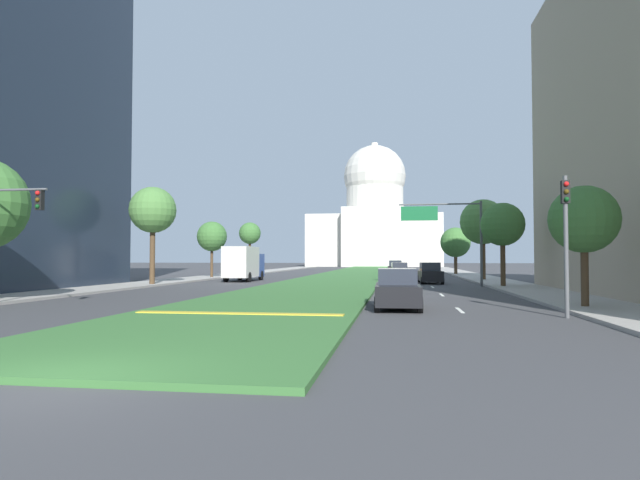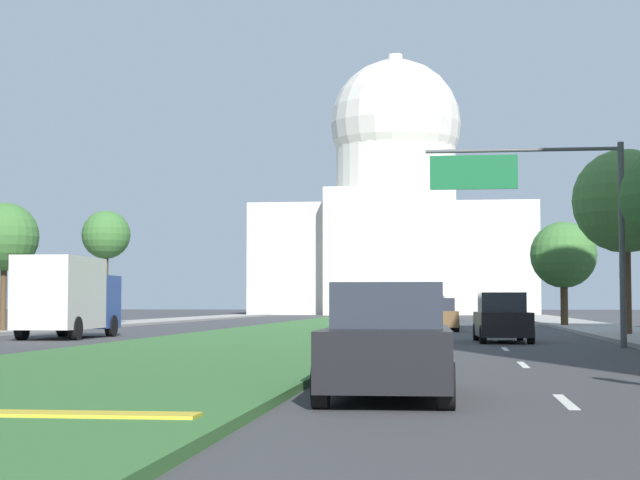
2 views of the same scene
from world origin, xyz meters
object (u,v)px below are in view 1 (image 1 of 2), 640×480
(traffic_light_near_right, at_px, (566,227))
(sedan_distant, at_px, (399,270))
(street_tree_left_mid, at_px, (153,211))
(capitol_building, at_px, (375,220))
(sedan_lead_stopped, at_px, (397,290))
(street_tree_right_distant, at_px, (456,243))
(street_tree_right_mid, at_px, (502,225))
(street_tree_left_far, at_px, (212,237))
(street_tree_left_distant, at_px, (250,234))
(overhead_guide_sign, at_px, (449,225))
(street_tree_right_near, at_px, (584,220))
(box_truck_delivery, at_px, (244,263))
(street_tree_right_far, at_px, (483,222))
(sedan_far_horizon, at_px, (396,268))
(sedan_midblock, at_px, (430,274))

(traffic_light_near_right, xyz_separation_m, sedan_distant, (-5.88, 40.11, -2.54))
(traffic_light_near_right, bearing_deg, street_tree_left_mid, 143.49)
(capitol_building, bearing_deg, sedan_distant, -85.52)
(sedan_lead_stopped, relative_size, sedan_distant, 1.04)
(street_tree_right_distant, bearing_deg, street_tree_right_mid, -89.36)
(street_tree_left_far, bearing_deg, street_tree_left_mid, -88.02)
(capitol_building, xyz_separation_m, traffic_light_near_right, (11.87, -116.59, -8.71))
(street_tree_left_mid, height_order, street_tree_left_distant, street_tree_left_mid)
(overhead_guide_sign, distance_m, street_tree_left_distant, 35.23)
(capitol_building, xyz_separation_m, street_tree_right_near, (13.61, -113.19, -8.23))
(street_tree_right_near, height_order, sedan_distant, street_tree_right_near)
(street_tree_left_mid, bearing_deg, street_tree_right_distant, 48.72)
(capitol_building, distance_m, street_tree_left_mid, 99.16)
(street_tree_right_distant, xyz_separation_m, box_truck_delivery, (-21.50, -20.87, -2.43))
(overhead_guide_sign, bearing_deg, street_tree_right_far, 68.36)
(street_tree_right_near, height_order, street_tree_left_far, street_tree_left_far)
(street_tree_right_near, height_order, sedan_lead_stopped, street_tree_right_near)
(street_tree_right_far, bearing_deg, street_tree_left_mid, -154.51)
(street_tree_right_far, height_order, box_truck_delivery, street_tree_right_far)
(street_tree_right_near, bearing_deg, traffic_light_near_right, -117.08)
(sedan_far_horizon, bearing_deg, street_tree_left_distant, -172.90)
(street_tree_right_near, height_order, street_tree_right_mid, street_tree_right_mid)
(street_tree_right_mid, bearing_deg, street_tree_left_distant, 134.14)
(street_tree_left_mid, xyz_separation_m, sedan_far_horizon, (18.64, 31.33, -5.02))
(street_tree_left_mid, bearing_deg, box_truck_delivery, 62.41)
(street_tree_left_distant, bearing_deg, sedan_lead_stopped, -66.61)
(street_tree_right_mid, height_order, street_tree_left_distant, street_tree_left_distant)
(sedan_midblock, bearing_deg, traffic_light_near_right, -82.56)
(traffic_light_near_right, xyz_separation_m, overhead_guide_sign, (-2.17, 21.00, 1.36))
(street_tree_left_distant, bearing_deg, street_tree_right_distant, 1.87)
(street_tree_right_far, distance_m, sedan_midblock, 9.09)
(street_tree_right_near, distance_m, sedan_lead_stopped, 8.41)
(traffic_light_near_right, xyz_separation_m, street_tree_left_distant, (-25.41, 47.46, 2.05))
(overhead_guide_sign, distance_m, sedan_far_horizon, 29.39)
(street_tree_left_far, bearing_deg, sedan_distant, 19.29)
(street_tree_right_far, bearing_deg, overhead_guide_sign, -111.64)
(street_tree_right_near, relative_size, sedan_midblock, 1.18)
(street_tree_left_mid, distance_m, sedan_lead_stopped, 25.06)
(street_tree_left_far, xyz_separation_m, street_tree_left_distant, (0.09, 14.21, 0.95))
(street_tree_right_mid, distance_m, box_truck_delivery, 23.34)
(street_tree_right_mid, height_order, sedan_lead_stopped, street_tree_right_mid)
(street_tree_right_mid, height_order, street_tree_right_far, street_tree_right_far)
(sedan_lead_stopped, bearing_deg, overhead_guide_sign, 77.78)
(traffic_light_near_right, bearing_deg, sedan_midblock, 97.44)
(sedan_midblock, bearing_deg, street_tree_left_mid, -161.75)
(street_tree_right_near, distance_m, street_tree_right_distant, 44.93)
(street_tree_right_mid, bearing_deg, sedan_far_horizon, 104.63)
(sedan_midblock, bearing_deg, street_tree_right_near, -77.12)
(capitol_building, distance_m, sedan_far_horizon, 67.92)
(street_tree_left_mid, height_order, street_tree_right_distant, street_tree_left_mid)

